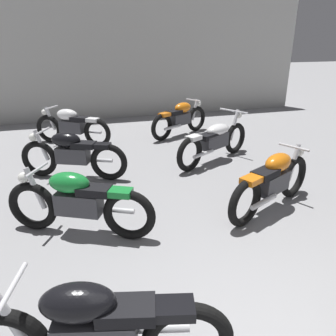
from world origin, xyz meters
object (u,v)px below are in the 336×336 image
Objects in this scene: motorcycle_left_row_0 at (94,330)px; motorcycle_right_row_3 at (180,118)px; motorcycle_left_row_3 at (72,126)px; motorcycle_right_row_2 at (215,140)px; motorcycle_right_row_1 at (273,181)px; motorcycle_left_row_2 at (72,154)px; motorcycle_left_row_1 at (78,202)px.

motorcycle_left_row_0 is 1.08× the size of motorcycle_right_row_3.
motorcycle_right_row_3 is (2.69, 0.01, 0.00)m from motorcycle_left_row_3.
motorcycle_left_row_0 is at bearing -124.36° from motorcycle_right_row_2.
motorcycle_left_row_3 is (0.02, 6.05, 0.00)m from motorcycle_left_row_0.
motorcycle_right_row_2 is at bearing -88.78° from motorcycle_right_row_3.
motorcycle_left_row_2 is at bearing 142.90° from motorcycle_right_row_1.
motorcycle_left_row_1 is 3.41m from motorcycle_right_row_2.
motorcycle_right_row_2 is at bearing 55.64° from motorcycle_left_row_0.
motorcycle_left_row_1 and motorcycle_right_row_3 have the same top height.
motorcycle_left_row_0 and motorcycle_left_row_3 have the same top height.
motorcycle_left_row_0 and motorcycle_left_row_2 have the same top height.
motorcycle_left_row_0 is 1.14× the size of motorcycle_left_row_3.
motorcycle_left_row_1 is 4.01m from motorcycle_left_row_3.
motorcycle_left_row_2 is at bearing -178.59° from motorcycle_right_row_2.
motorcycle_left_row_3 and motorcycle_right_row_3 have the same top height.
motorcycle_left_row_2 and motorcycle_right_row_1 have the same top height.
motorcycle_left_row_1 is 0.99× the size of motorcycle_right_row_1.
motorcycle_left_row_3 is at bearing 89.50° from motorcycle_left_row_1.
motorcycle_left_row_0 is 3.29m from motorcycle_right_row_1.
motorcycle_left_row_1 is (-0.02, 2.04, 0.00)m from motorcycle_left_row_0.
motorcycle_left_row_0 is 2.04m from motorcycle_left_row_1.
motorcycle_right_row_2 reaches higher than motorcycle_left_row_1.
motorcycle_right_row_2 is (2.73, -2.02, -0.01)m from motorcycle_left_row_3.
motorcycle_right_row_3 is at bearing 65.90° from motorcycle_left_row_0.
motorcycle_right_row_3 is at bearing 37.45° from motorcycle_left_row_2.
motorcycle_left_row_1 is at bearing -144.39° from motorcycle_right_row_2.
motorcycle_left_row_2 is at bearing 90.38° from motorcycle_left_row_1.
motorcycle_right_row_1 is 2.13m from motorcycle_right_row_2.
motorcycle_left_row_0 is at bearing -89.55° from motorcycle_left_row_2.
motorcycle_left_row_0 is 1.06× the size of motorcycle_right_row_1.
motorcycle_left_row_1 is 4.85m from motorcycle_right_row_3.
motorcycle_right_row_2 is (2.78, 0.07, -0.01)m from motorcycle_left_row_2.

